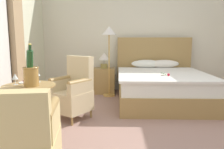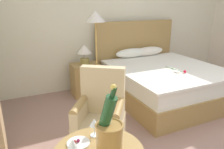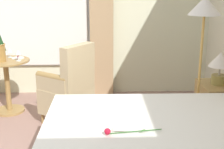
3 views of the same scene
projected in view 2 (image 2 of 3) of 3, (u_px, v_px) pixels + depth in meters
The scene contains 11 objects.
ground_plane at pixel (222, 145), 2.75m from camera, with size 6.78×6.78×0.00m, color #9A7569.
wall_headboard_side at pixel (124, 11), 4.59m from camera, with size 5.32×0.12×3.07m.
bed at pixel (161, 79), 4.05m from camera, with size 1.81×2.05×1.35m.
nightstand at pixel (86, 79), 4.19m from camera, with size 0.53×0.38×0.61m.
bedside_lamp at pixel (84, 51), 4.02m from camera, with size 0.27×0.27×0.37m.
floor_lamp_brass at pixel (96, 27), 3.70m from camera, with size 0.34×0.34×1.59m.
champagne_bucket at pixel (109, 134), 1.43m from camera, with size 0.19×0.19×0.51m.
wine_glass_near_bucket at pixel (94, 123), 1.65m from camera, with size 0.07×0.07×0.15m.
wine_glass_near_edge at pixel (73, 145), 1.42m from camera, with size 0.07×0.07×0.14m.
snack_plate at pixel (78, 143), 1.58m from camera, with size 0.17×0.17×0.04m.
armchair_by_window at pixel (100, 119), 2.50m from camera, with size 0.73×0.73×1.02m.
Camera 2 is at (-2.25, -1.53, 1.71)m, focal length 35.00 mm.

